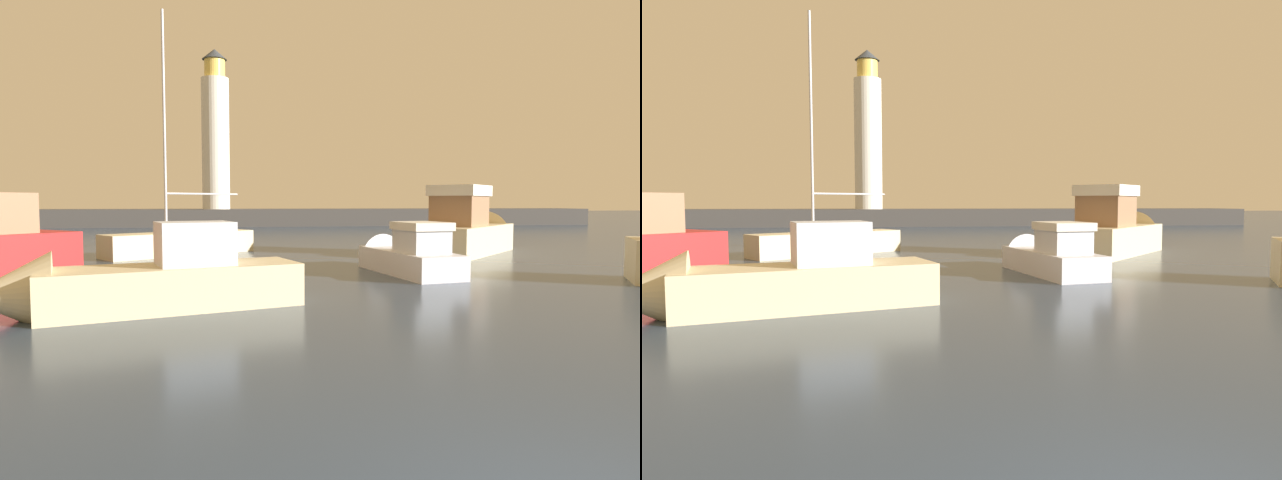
% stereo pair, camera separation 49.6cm
% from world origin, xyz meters
% --- Properties ---
extents(ground_plane, '(220.00, 220.00, 0.00)m').
position_xyz_m(ground_plane, '(0.00, 26.13, 0.00)').
color(ground_plane, '#2D3D51').
extents(breakwater, '(66.31, 6.04, 1.67)m').
position_xyz_m(breakwater, '(0.00, 52.25, 0.84)').
color(breakwater, '#423F3D').
rests_on(breakwater, ground_plane).
extents(lighthouse, '(2.69, 2.69, 15.59)m').
position_xyz_m(lighthouse, '(-5.01, 52.25, 9.06)').
color(lighthouse, silver).
rests_on(lighthouse, breakwater).
extents(motorboat_0, '(2.65, 6.03, 2.11)m').
position_xyz_m(motorboat_0, '(2.82, 15.30, 0.56)').
color(motorboat_0, silver).
rests_on(motorboat_0, ground_plane).
extents(motorboat_1, '(7.06, 3.66, 2.26)m').
position_xyz_m(motorboat_1, '(-4.92, 9.30, 0.62)').
color(motorboat_1, beige).
rests_on(motorboat_1, ground_plane).
extents(motorboat_3, '(7.61, 8.01, 3.60)m').
position_xyz_m(motorboat_3, '(8.35, 21.74, 0.99)').
color(motorboat_3, beige).
rests_on(motorboat_3, ground_plane).
extents(sailboat_moored, '(6.61, 5.46, 10.68)m').
position_xyz_m(sailboat_moored, '(-5.31, 22.34, 0.58)').
color(sailboat_moored, beige).
rests_on(sailboat_moored, ground_plane).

